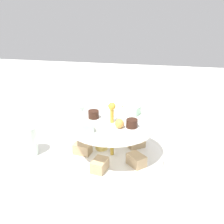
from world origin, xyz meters
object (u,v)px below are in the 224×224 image
at_px(tiered_serving_stand, 112,143).
at_px(butter_knife_right, 180,125).
at_px(teacup_with_saucer, 116,111).
at_px(water_glass_tall_right, 216,158).
at_px(water_glass_short_left, 76,114).
at_px(water_glass_mid_back, 27,141).

xyz_separation_m(tiered_serving_stand, butter_knife_right, (-0.20, -0.25, -0.05)).
xyz_separation_m(tiered_serving_stand, teacup_with_saucer, (0.04, -0.28, -0.02)).
xyz_separation_m(teacup_with_saucer, butter_knife_right, (-0.24, 0.03, -0.02)).
bearing_deg(tiered_serving_stand, butter_knife_right, -128.05).
height_order(tiered_serving_stand, water_glass_tall_right, tiered_serving_stand).
xyz_separation_m(water_glass_tall_right, butter_knife_right, (0.07, -0.31, -0.06)).
bearing_deg(butter_knife_right, tiered_serving_stand, 97.99).
height_order(water_glass_tall_right, butter_knife_right, water_glass_tall_right).
bearing_deg(water_glass_short_left, tiered_serving_stand, 128.82).
distance_m(water_glass_short_left, water_glass_mid_back, 0.25).
bearing_deg(water_glass_tall_right, teacup_with_saucer, -47.62).
bearing_deg(tiered_serving_stand, water_glass_mid_back, 6.15).
relative_size(water_glass_tall_right, butter_knife_right, 0.72).
distance_m(water_glass_short_left, butter_knife_right, 0.37).
distance_m(tiered_serving_stand, water_glass_tall_right, 0.27).
height_order(water_glass_short_left, teacup_with_saucer, water_glass_short_left).
height_order(teacup_with_saucer, butter_knife_right, teacup_with_saucer).
relative_size(teacup_with_saucer, butter_knife_right, 0.53).
relative_size(water_glass_tall_right, teacup_with_saucer, 1.37).
relative_size(tiered_serving_stand, water_glass_mid_back, 3.36).
bearing_deg(water_glass_mid_back, water_glass_tall_right, 177.09).
bearing_deg(water_glass_short_left, butter_knife_right, -173.54).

